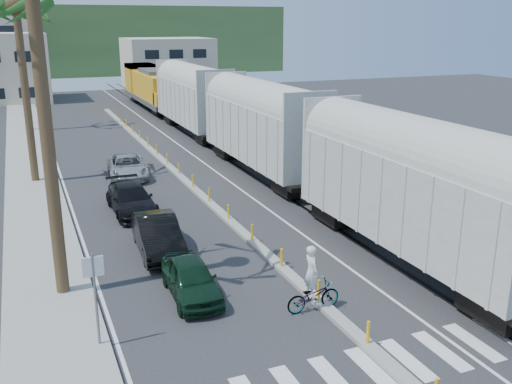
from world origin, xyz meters
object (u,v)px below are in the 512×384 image
at_px(car_lead, 191,279).
at_px(cyclist, 313,290).
at_px(street_sign, 95,287).
at_px(car_second, 158,235).

relative_size(car_lead, cyclist, 1.71).
distance_m(street_sign, car_second, 7.45).
bearing_deg(cyclist, car_lead, 51.92).
xyz_separation_m(street_sign, car_lead, (3.44, 2.16, -1.31)).
bearing_deg(street_sign, car_second, 63.39).
xyz_separation_m(street_sign, cyclist, (6.87, -0.36, -1.22)).
relative_size(street_sign, car_lead, 0.76).
bearing_deg(car_lead, car_second, 93.97).
height_order(street_sign, car_second, street_sign).
bearing_deg(car_second, car_lead, -85.08).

